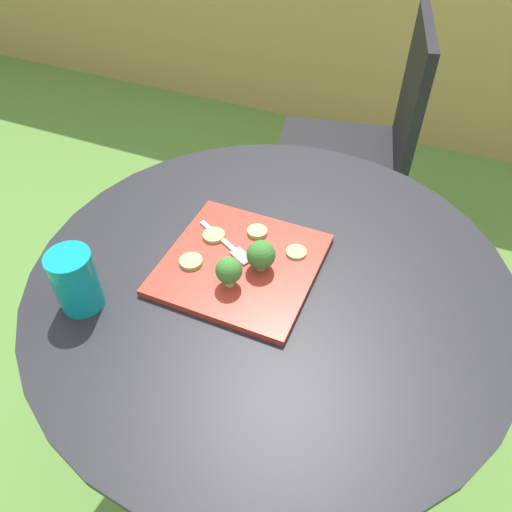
{
  "coord_description": "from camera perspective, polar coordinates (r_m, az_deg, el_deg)",
  "views": [
    {
      "loc": [
        0.23,
        -0.6,
        1.42
      ],
      "look_at": [
        -0.03,
        0.0,
        0.77
      ],
      "focal_mm": 34.7,
      "sensor_mm": 36.0,
      "label": 1
    }
  ],
  "objects": [
    {
      "name": "cucumber_slice_0",
      "position": [
        1.0,
        -4.89,
        2.39
      ],
      "size": [
        0.04,
        0.04,
        0.01
      ],
      "primitive_type": "cylinder",
      "color": "#8EB766",
      "rests_on": "salad_plate"
    },
    {
      "name": "cucumber_slice_2",
      "position": [
        0.97,
        4.65,
        0.46
      ],
      "size": [
        0.04,
        0.04,
        0.01
      ],
      "primitive_type": "cylinder",
      "color": "#8EB766",
      "rests_on": "salad_plate"
    },
    {
      "name": "fork",
      "position": [
        0.98,
        -3.14,
        1.22
      ],
      "size": [
        0.15,
        0.08,
        0.0
      ],
      "color": "silver",
      "rests_on": "salad_plate"
    },
    {
      "name": "bamboo_fence",
      "position": [
        2.59,
        19.13,
        25.89
      ],
      "size": [
        8.0,
        0.08,
        1.34
      ],
      "primitive_type": "cube",
      "color": "#A8894C",
      "rests_on": "ground_plane"
    },
    {
      "name": "cucumber_slice_1",
      "position": [
        1.01,
        0.15,
        2.84
      ],
      "size": [
        0.04,
        0.04,
        0.01
      ],
      "primitive_type": "cylinder",
      "color": "#8EB766",
      "rests_on": "salad_plate"
    },
    {
      "name": "broccoli_floret_1",
      "position": [
        0.89,
        -3.15,
        -1.7
      ],
      "size": [
        0.05,
        0.05,
        0.06
      ],
      "color": "#99B770",
      "rests_on": "salad_plate"
    },
    {
      "name": "broccoli_floret_0",
      "position": [
        0.92,
        0.59,
        0.15
      ],
      "size": [
        0.05,
        0.05,
        0.06
      ],
      "color": "#99B770",
      "rests_on": "salad_plate"
    },
    {
      "name": "drinking_glass",
      "position": [
        0.92,
        -19.97,
        -2.94
      ],
      "size": [
        0.08,
        0.08,
        0.12
      ],
      "color": "#0F8C93",
      "rests_on": "patio_table"
    },
    {
      "name": "patio_table",
      "position": [
        1.14,
        1.45,
        -10.95
      ],
      "size": [
        0.93,
        0.93,
        0.73
      ],
      "color": "black",
      "rests_on": "ground_plane"
    },
    {
      "name": "cucumber_slice_3",
      "position": [
        0.95,
        -7.5,
        -0.62
      ],
      "size": [
        0.04,
        0.04,
        0.01
      ],
      "primitive_type": "cylinder",
      "color": "#8EB766",
      "rests_on": "salad_plate"
    },
    {
      "name": "patio_chair",
      "position": [
        1.77,
        12.9,
        13.3
      ],
      "size": [
        0.53,
        0.53,
        0.9
      ],
      "color": "black",
      "rests_on": "ground_plane"
    },
    {
      "name": "salad_plate",
      "position": [
        0.96,
        -1.7,
        -0.84
      ],
      "size": [
        0.29,
        0.29,
        0.01
      ],
      "primitive_type": "cube",
      "color": "#AD3323",
      "rests_on": "patio_table"
    },
    {
      "name": "ground_plane",
      "position": [
        1.56,
        1.12,
        -20.83
      ],
      "size": [
        12.0,
        12.0,
        0.0
      ],
      "primitive_type": "plane",
      "color": "#568438"
    }
  ]
}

